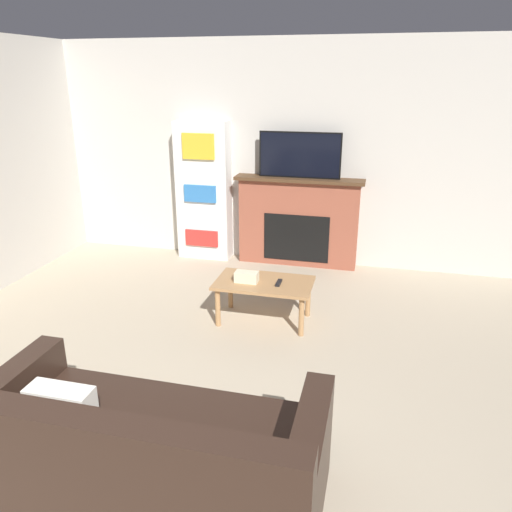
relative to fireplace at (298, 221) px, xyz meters
The scene contains 8 objects.
wall_back 0.82m from the fireplace, 137.02° to the left, with size 6.88×0.06×2.70m.
fireplace is the anchor object (origin of this frame).
tv 0.82m from the fireplace, 90.00° to the right, with size 0.98×0.03×0.54m.
couch 4.00m from the fireplace, 92.50° to the right, with size 1.92×0.95×0.85m.
coffee_table 1.66m from the fireplace, 91.76° to the right, with size 0.93×0.54×0.42m.
tissue_box 1.71m from the fireplace, 97.13° to the right, with size 0.22×0.12×0.10m.
remote_control 1.68m from the fireplace, 86.63° to the right, with size 0.04×0.15×0.02m.
bookshelf 1.27m from the fireplace, behind, with size 0.68×0.29×1.75m.
Camera 1 is at (1.10, -1.35, 2.28)m, focal length 35.00 mm.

